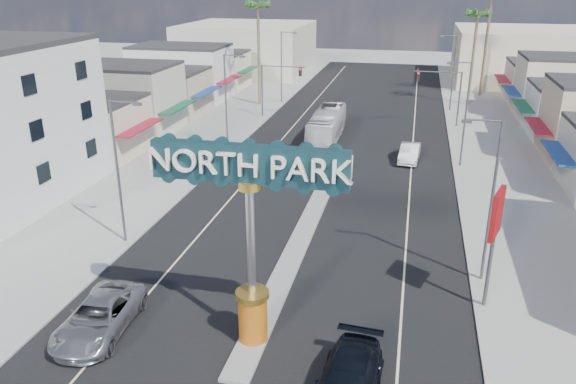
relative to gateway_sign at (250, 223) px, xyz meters
The scene contains 25 objects.
ground 28.64m from the gateway_sign, 90.00° to the left, with size 160.00×160.00×0.00m, color gray.
road 28.64m from the gateway_sign, 90.00° to the left, with size 20.00×120.00×0.01m, color black.
median_island 13.37m from the gateway_sign, 90.00° to the left, with size 1.30×30.00×0.16m, color gray.
sidewalk_left 31.87m from the gateway_sign, 116.55° to the left, with size 8.00×120.00×0.12m, color gray.
sidewalk_right 31.87m from the gateway_sign, 63.45° to the left, with size 8.00×120.00×0.12m, color gray.
storefront_row_left 47.62m from the gateway_sign, 120.33° to the left, with size 12.00×42.00×6.00m, color beige.
backdrop_far_left 76.29m from the gateway_sign, 106.77° to the left, with size 20.00×20.00×8.00m, color #B7B29E.
backdrop_far_right 76.29m from the gateway_sign, 73.23° to the left, with size 20.00×20.00×8.00m, color beige.
gateway_sign is the anchor object (origin of this frame).
traffic_signal_left 43.04m from the gateway_sign, 102.33° to the left, with size 5.09×0.45×6.00m.
traffic_signal_right 43.04m from the gateway_sign, 77.67° to the left, with size 5.09×0.45×6.00m.
streetlight_l_near 13.19m from the gateway_sign, 142.45° to the left, with size 2.03×0.22×9.00m.
streetlight_l_mid 29.91m from the gateway_sign, 110.42° to the left, with size 2.03×0.22×9.00m.
streetlight_l_far 51.10m from the gateway_sign, 101.78° to the left, with size 2.03×0.22×9.00m.
streetlight_r_near 13.19m from the gateway_sign, 37.55° to the left, with size 2.03×0.22×9.00m.
streetlight_r_mid 29.91m from the gateway_sign, 69.58° to the left, with size 2.03×0.22×9.00m.
streetlight_r_far 51.10m from the gateway_sign, 78.22° to the left, with size 2.03×0.22×9.00m.
palm_left_far 50.06m from the gateway_sign, 105.15° to the left, with size 2.60×2.60×13.10m.
palm_right_mid 55.76m from the gateway_sign, 76.47° to the left, with size 2.60×2.60×12.10m.
palm_right_far 62.20m from the gateway_sign, 75.97° to the left, with size 2.60×2.60×14.10m.
suv_left 8.84m from the gateway_sign, behind, with size 2.68×5.81×1.61m, color #A3A3A7.
suv_right 7.47m from the gateway_sign, 31.76° to the right, with size 2.31×5.68×1.65m, color black.
car_parked_right 29.77m from the gateway_sign, 77.70° to the left, with size 1.63×4.67×1.54m, color silver.
city_bus 34.31m from the gateway_sign, 93.52° to the left, with size 2.54×10.84×3.02m, color silver.
bank_pylon_sign 11.82m from the gateway_sign, 26.85° to the left, with size 0.81×1.90×6.14m.
Camera 1 is at (6.26, -18.49, 15.59)m, focal length 35.00 mm.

